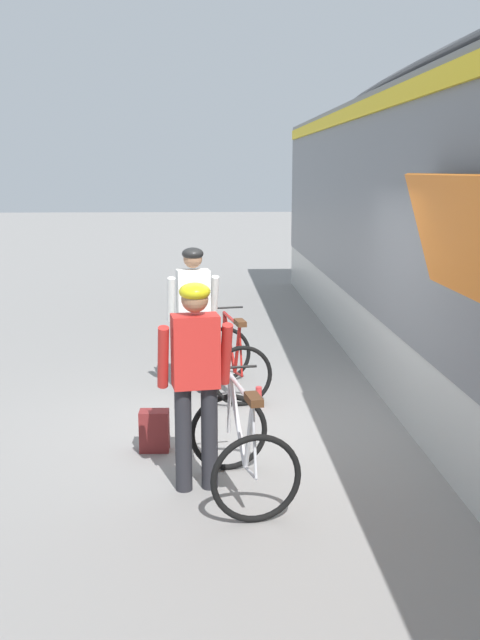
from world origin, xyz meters
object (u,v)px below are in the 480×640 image
object	(u,v)px
cyclist_near_in_red	(196,368)
water_bottle_near_the_bikes	(259,397)
bicycle_near_silver	(242,449)
bicycle_far_red	(232,361)
backpack_on_platform	(154,431)
cyclist_far_in_white	(193,307)

from	to	relation	value
cyclist_near_in_red	water_bottle_near_the_bikes	bearing A→B (deg)	72.12
bicycle_near_silver	water_bottle_near_the_bikes	distance (m)	2.30
bicycle_far_red	backpack_on_platform	bearing A→B (deg)	-114.49
cyclist_far_in_white	backpack_on_platform	bearing A→B (deg)	-101.05
cyclist_far_in_white	water_bottle_near_the_bikes	bearing A→B (deg)	-39.05
bicycle_near_silver	backpack_on_platform	size ratio (longest dim) A/B	2.94
cyclist_far_in_white	bicycle_far_red	world-z (taller)	cyclist_far_in_white
backpack_on_platform	water_bottle_near_the_bikes	world-z (taller)	backpack_on_platform
cyclist_far_in_white	water_bottle_near_the_bikes	world-z (taller)	cyclist_far_in_white
cyclist_far_in_white	bicycle_far_red	xyz separation A→B (m)	(0.46, -0.05, -0.65)
cyclist_near_in_red	bicycle_near_silver	xyz separation A→B (m)	(0.37, -0.13, -0.65)
cyclist_far_in_white	water_bottle_near_the_bikes	size ratio (longest dim) A/B	7.37
cyclist_near_in_red	backpack_on_platform	xyz separation A→B (m)	(-0.41, 0.87, -0.85)
bicycle_far_red	backpack_on_platform	size ratio (longest dim) A/B	2.95
bicycle_far_red	backpack_on_platform	world-z (taller)	bicycle_far_red
bicycle_far_red	cyclist_near_in_red	bearing A→B (deg)	-98.70
bicycle_far_red	backpack_on_platform	xyz separation A→B (m)	(-0.82, -1.80, -0.20)
cyclist_near_in_red	bicycle_near_silver	bearing A→B (deg)	-19.62
cyclist_far_in_white	bicycle_near_silver	distance (m)	2.96
cyclist_far_in_white	bicycle_far_red	bearing A→B (deg)	-6.24
bicycle_far_red	water_bottle_near_the_bikes	size ratio (longest dim) A/B	4.94
cyclist_near_in_red	bicycle_near_silver	world-z (taller)	cyclist_near_in_red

